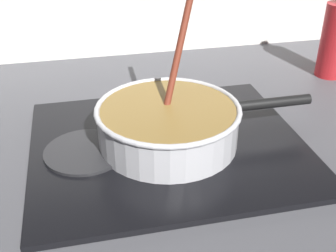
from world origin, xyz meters
name	(u,v)px	position (x,y,z in m)	size (l,w,h in m)	color
ground	(168,230)	(0.00, 0.00, -0.02)	(2.40, 1.60, 0.04)	#4C4C51
hob_plate	(168,145)	(0.05, 0.22, 0.01)	(0.56, 0.48, 0.01)	black
burner_ring	(168,141)	(0.05, 0.22, 0.02)	(0.19, 0.19, 0.01)	#592D0C
spare_burner	(85,151)	(-0.12, 0.22, 0.01)	(0.17, 0.17, 0.01)	#262628
cooking_pan	(169,124)	(0.05, 0.22, 0.06)	(0.46, 0.29, 0.31)	silver
oil_bottle	(335,39)	(0.58, 0.49, 0.11)	(0.08, 0.08, 0.25)	red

